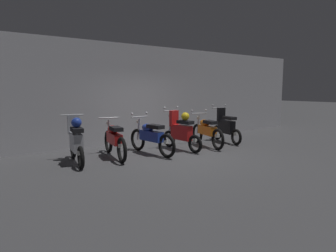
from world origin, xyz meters
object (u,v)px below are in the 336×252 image
object	(u,v)px
motorbike_slot_5	(226,127)
motorbike_slot_3	(181,131)
motorbike_slot_2	(151,137)
motorbike_slot_4	(207,131)
motorbike_slot_0	(76,140)
motorbike_slot_1	(114,139)

from	to	relation	value
motorbike_slot_5	motorbike_slot_3	bearing A→B (deg)	-174.37
motorbike_slot_5	motorbike_slot_2	bearing A→B (deg)	-176.83
motorbike_slot_4	motorbike_slot_5	distance (m)	1.04
motorbike_slot_0	motorbike_slot_2	size ratio (longest dim) A/B	0.86
motorbike_slot_3	motorbike_slot_5	distance (m)	2.07
motorbike_slot_3	motorbike_slot_0	bearing A→B (deg)	177.45
motorbike_slot_4	motorbike_slot_1	bearing A→B (deg)	176.54
motorbike_slot_0	motorbike_slot_2	world-z (taller)	motorbike_slot_0
motorbike_slot_1	motorbike_slot_2	distance (m)	1.03
motorbike_slot_1	motorbike_slot_2	xyz separation A→B (m)	(1.02, -0.18, 0.00)
motorbike_slot_5	motorbike_slot_4	bearing A→B (deg)	-170.20
motorbike_slot_0	motorbike_slot_4	size ratio (longest dim) A/B	0.87
motorbike_slot_3	motorbike_slot_5	world-z (taller)	same
motorbike_slot_4	motorbike_slot_5	world-z (taller)	motorbike_slot_5
motorbike_slot_4	motorbike_slot_5	size ratio (longest dim) A/B	1.16
motorbike_slot_4	motorbike_slot_2	bearing A→B (deg)	179.82
motorbike_slot_3	motorbike_slot_4	distance (m)	1.04
motorbike_slot_1	motorbike_slot_0	bearing A→B (deg)	-175.83
motorbike_slot_2	motorbike_slot_5	distance (m)	3.09
motorbike_slot_3	motorbike_slot_5	size ratio (longest dim) A/B	1.01
motorbike_slot_1	motorbike_slot_4	size ratio (longest dim) A/B	1.01
motorbike_slot_2	motorbike_slot_4	bearing A→B (deg)	-0.18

